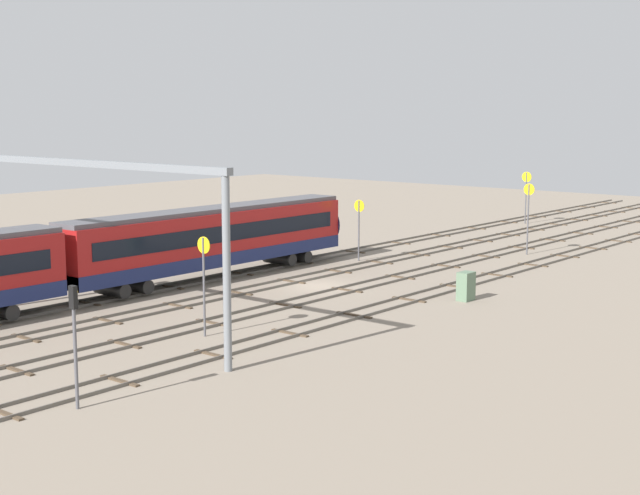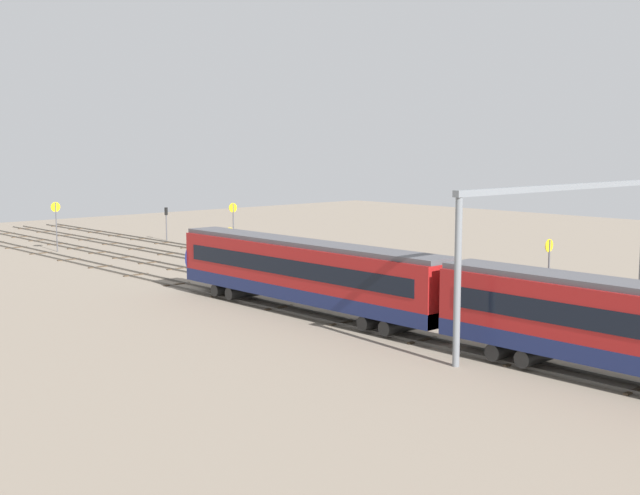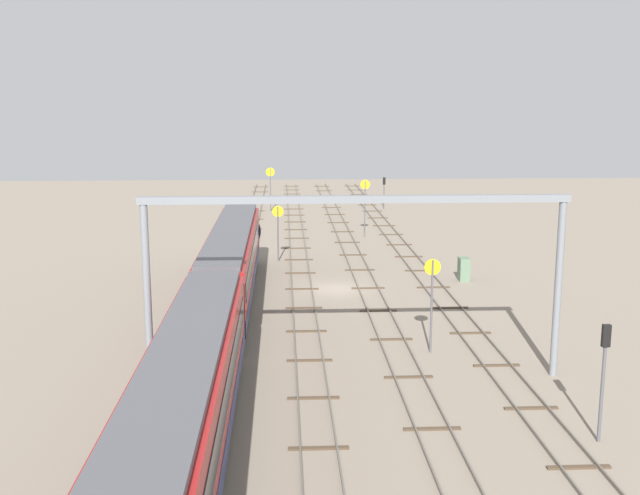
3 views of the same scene
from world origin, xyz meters
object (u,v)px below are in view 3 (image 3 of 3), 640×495
overhead_gantry (356,241)px  speed_sign_far_trackside (365,200)px  signal_light_trackside_departure (384,188)px  relay_cabinet (464,269)px  speed_sign_near_foreground (270,182)px  train (189,402)px  speed_sign_distant_end (278,225)px  speed_sign_mid_trackside (432,293)px  signal_light_trackside_approach (604,366)px

overhead_gantry → speed_sign_far_trackside: size_ratio=3.57×
signal_light_trackside_departure → relay_cabinet: bearing=-178.5°
overhead_gantry → speed_sign_near_foreground: bearing=4.9°
train → speed_sign_distant_end: size_ratio=15.96×
train → speed_sign_mid_trackside: bearing=-41.9°
speed_sign_mid_trackside → signal_light_trackside_approach: speed_sign_mid_trackside is taller
overhead_gantry → speed_sign_distant_end: (27.76, 3.88, -3.79)m
overhead_gantry → signal_light_trackside_departure: size_ratio=5.15×
overhead_gantry → signal_light_trackside_approach: (-7.41, -9.11, -3.70)m
relay_cabinet → signal_light_trackside_departure: bearing=1.5°
train → speed_sign_far_trackside: 49.29m
overhead_gantry → signal_light_trackside_departure: bearing=-8.9°
speed_sign_mid_trackside → signal_light_trackside_departure: 54.94m
train → speed_sign_mid_trackside: 17.08m
speed_sign_near_foreground → speed_sign_far_trackside: bearing=-152.6°
speed_sign_distant_end → signal_light_trackside_approach: signal_light_trackside_approach is taller
speed_sign_near_foreground → speed_sign_far_trackside: speed_sign_far_trackside is taller
train → speed_sign_distant_end: (36.76, -3.04, 0.43)m
speed_sign_far_trackside → train: bearing=166.4°
train → relay_cabinet: bearing=-30.5°
speed_sign_mid_trackside → signal_light_trackside_departure: speed_sign_mid_trackside is taller
speed_sign_near_foreground → relay_cabinet: speed_sign_near_foreground is taller
speed_sign_near_foreground → relay_cabinet: size_ratio=3.01×
train → speed_sign_far_trackside: bearing=-13.6°
speed_sign_near_foreground → speed_sign_distant_end: 29.73m
overhead_gantry → speed_sign_distant_end: bearing=8.0°
speed_sign_far_trackside → speed_sign_distant_end: speed_sign_far_trackside is taller
train → speed_sign_far_trackside: speed_sign_far_trackside is taller
speed_sign_near_foreground → speed_sign_mid_trackside: bearing=-170.0°
signal_light_trackside_approach → relay_cabinet: size_ratio=2.76×
signal_light_trackside_approach → signal_light_trackside_departure: (65.86, -0.07, -0.55)m
overhead_gantry → signal_light_trackside_departure: 59.32m
speed_sign_far_trackside → speed_sign_mid_trackside: bearing=179.7°
signal_light_trackside_approach → relay_cabinet: bearing=-2.2°
train → relay_cabinet: 33.73m
speed_sign_near_foreground → speed_sign_distant_end: size_ratio=1.12×
speed_sign_mid_trackside → speed_sign_distant_end: speed_sign_mid_trackside is taller
train → speed_sign_near_foreground: speed_sign_near_foreground is taller
overhead_gantry → speed_sign_far_trackside: 39.31m
overhead_gantry → speed_sign_mid_trackside: bearing=-50.3°
signal_light_trackside_approach → speed_sign_far_trackside: bearing=5.5°
speed_sign_near_foreground → signal_light_trackside_approach: bearing=-167.7°
speed_sign_mid_trackside → signal_light_trackside_departure: size_ratio=1.30×
train → overhead_gantry: size_ratio=3.69×
speed_sign_far_trackside → relay_cabinet: 19.85m
overhead_gantry → relay_cabinet: size_ratio=11.57×
speed_sign_near_foreground → speed_sign_mid_trackside: (-53.75, -9.44, -0.23)m
speed_sign_near_foreground → speed_sign_far_trackside: 20.91m
speed_sign_mid_trackside → overhead_gantry: bearing=129.7°
signal_light_trackside_approach → signal_light_trackside_departure: signal_light_trackside_approach is taller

